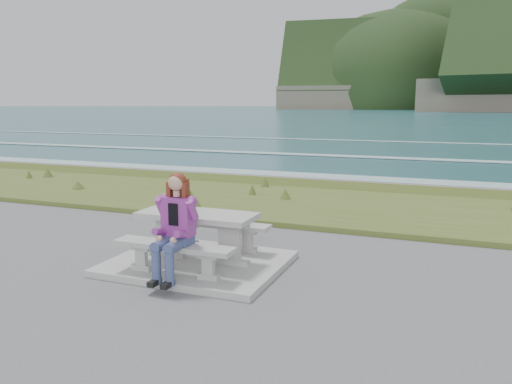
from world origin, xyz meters
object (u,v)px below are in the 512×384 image
(bench_seaward, at_px, (218,228))
(seated_woman, at_px, (173,241))
(bench_landward, at_px, (174,250))
(picnic_table, at_px, (197,223))

(bench_seaward, bearing_deg, seated_woman, -87.21)
(bench_landward, height_order, bench_seaward, same)
(picnic_table, distance_m, bench_landward, 0.74)
(bench_landward, bearing_deg, picnic_table, 90.00)
(picnic_table, bearing_deg, bench_landward, -90.00)
(bench_landward, xyz_separation_m, seated_woman, (0.07, -0.14, 0.19))
(bench_landward, xyz_separation_m, bench_seaward, (0.00, 1.40, 0.00))
(bench_landward, distance_m, bench_seaward, 1.40)
(seated_woman, bearing_deg, bench_landward, 118.75)
(bench_landward, height_order, seated_woman, seated_woman)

